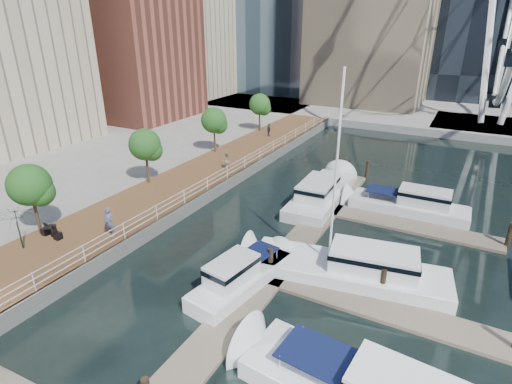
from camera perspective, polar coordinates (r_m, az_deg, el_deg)
The scene contains 13 objects.
ground at distance 19.80m, azimuth -17.66°, elevation -20.71°, with size 520.00×520.00×0.00m, color black.
boardwalk at distance 34.17m, azimuth -10.86°, elevation 0.42°, with size 6.00×60.00×1.00m, color brown.
seawall at distance 32.47m, azimuth -6.71°, elevation -0.53°, with size 0.25×60.00×1.00m, color #595954.
land_far at distance 112.57m, azimuth 23.08°, elevation 14.60°, with size 200.00×114.00×1.00m, color gray.
pier at distance 62.64m, azimuth 30.35°, elevation 7.97°, with size 14.00×12.00×1.00m, color gray.
railing at distance 32.13m, azimuth -6.94°, elevation 1.18°, with size 0.10×60.00×1.05m, color white, non-canonical shape.
floating_docks at distance 23.37m, azimuth 15.51°, elevation -11.35°, with size 16.00×34.00×2.60m.
midrise_condos at distance 57.62m, azimuth -24.70°, elevation 21.08°, with size 19.00×67.00×28.00m.
street_trees at distance 33.77m, azimuth -15.60°, elevation 6.53°, with size 2.60×42.60×4.60m.
pedestrian_near at distance 26.51m, azimuth -20.26°, elevation -4.04°, with size 0.69×0.45×1.90m, color #545570.
pedestrian_mid at distance 36.64m, azimuth -4.29°, elevation 4.47°, with size 0.76×0.59×1.56m, color gray.
pedestrian_far at distance 47.77m, azimuth 1.85°, elevation 8.88°, with size 0.90×0.38×1.54m, color #333640.
moored_yachts at distance 24.00m, azimuth 14.39°, elevation -11.64°, with size 19.06×35.61×11.50m.
Camera 1 is at (11.36, -9.26, 13.31)m, focal length 28.00 mm.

